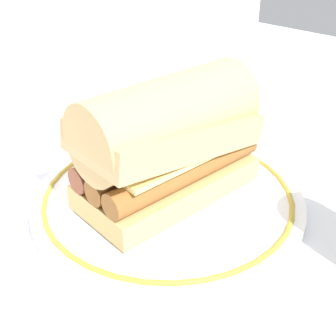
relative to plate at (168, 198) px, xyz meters
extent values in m
plane|color=silver|center=(0.01, -0.01, -0.01)|extent=(1.50, 1.50, 0.00)
cylinder|color=white|center=(0.00, 0.00, 0.00)|extent=(0.29, 0.29, 0.01)
torus|color=#B29333|center=(0.00, 0.00, 0.00)|extent=(0.26, 0.26, 0.01)
cube|color=#D8B26C|center=(0.00, 0.00, 0.02)|extent=(0.19, 0.11, 0.03)
cylinder|color=#915A2A|center=(0.00, -0.03, 0.05)|extent=(0.19, 0.05, 0.03)
cylinder|color=brown|center=(0.00, 0.00, 0.05)|extent=(0.19, 0.05, 0.03)
cylinder|color=brown|center=(0.00, 0.03, 0.05)|extent=(0.19, 0.05, 0.03)
cube|color=#EAD67A|center=(0.00, 0.00, 0.06)|extent=(0.16, 0.10, 0.01)
cube|color=tan|center=(0.00, 0.00, 0.08)|extent=(0.20, 0.11, 0.05)
cylinder|color=tan|center=(0.00, 0.00, 0.09)|extent=(0.19, 0.10, 0.08)
camera|label=1|loc=(-0.29, -0.27, 0.28)|focal=48.18mm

